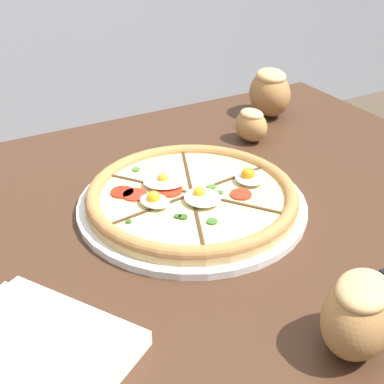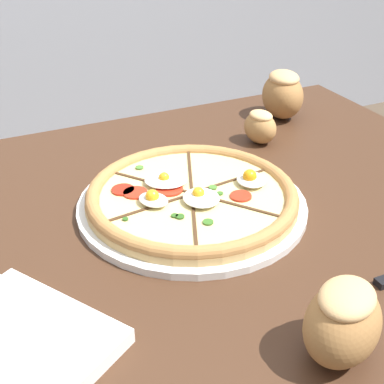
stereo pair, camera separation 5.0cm
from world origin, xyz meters
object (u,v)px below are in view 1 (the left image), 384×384
object	(u,v)px
pizza	(192,198)
bread_piece_near	(270,91)
napkin_folded	(7,373)
dining_table	(172,276)
bread_piece_mid	(359,313)
bread_piece_far	(251,124)

from	to	relation	value
pizza	bread_piece_near	bearing A→B (deg)	37.56
napkin_folded	bread_piece_near	bearing A→B (deg)	35.00
dining_table	bread_piece_near	bearing A→B (deg)	35.36
bread_piece_mid	pizza	bearing A→B (deg)	92.62
bread_piece_near	bread_piece_mid	size ratio (longest dim) A/B	1.04
pizza	bread_piece_near	world-z (taller)	bread_piece_near
bread_piece_mid	bread_piece_far	xyz separation A→B (m)	(0.22, 0.52, -0.01)
pizza	bread_piece_mid	world-z (taller)	bread_piece_mid
pizza	napkin_folded	bearing A→B (deg)	-147.79
napkin_folded	bread_piece_mid	world-z (taller)	bread_piece_mid
bread_piece_near	bread_piece_far	size ratio (longest dim) A/B	1.65
dining_table	bread_piece_near	world-z (taller)	bread_piece_near
bread_piece_far	dining_table	bearing A→B (deg)	-146.61
dining_table	bread_piece_far	size ratio (longest dim) A/B	14.52
bread_piece_near	bread_piece_far	world-z (taller)	bread_piece_near
dining_table	bread_piece_mid	size ratio (longest dim) A/B	9.15
napkin_folded	bread_piece_far	size ratio (longest dim) A/B	3.76
pizza	bread_piece_near	distance (m)	0.44
napkin_folded	bread_piece_near	distance (m)	0.84
dining_table	bread_piece_mid	world-z (taller)	bread_piece_mid
napkin_folded	bread_piece_far	bearing A→B (deg)	33.97
dining_table	bread_piece_mid	distance (m)	0.38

